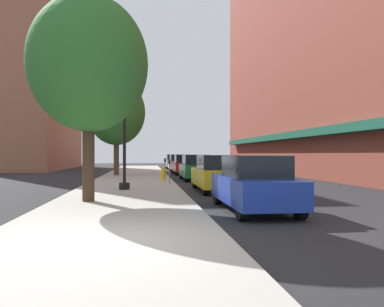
# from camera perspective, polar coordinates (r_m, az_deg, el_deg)

# --- Properties ---
(ground_plane) EXTENTS (90.00, 90.00, 0.00)m
(ground_plane) POSITION_cam_1_polar(r_m,az_deg,el_deg) (25.16, 0.28, -3.97)
(ground_plane) COLOR #232326
(sidewalk_slab) EXTENTS (4.80, 50.00, 0.12)m
(sidewalk_slab) POSITION_cam_1_polar(r_m,az_deg,el_deg) (25.96, -8.81, -3.71)
(sidewalk_slab) COLOR #A8A399
(sidewalk_slab) RESTS_ON ground
(building_right_brick) EXTENTS (6.80, 40.00, 23.05)m
(building_right_brick) POSITION_cam_1_polar(r_m,az_deg,el_deg) (33.65, 19.10, 16.85)
(building_right_brick) COLOR brown
(building_right_brick) RESTS_ON ground
(building_far_background) EXTENTS (6.80, 18.00, 21.33)m
(building_far_background) POSITION_cam_1_polar(r_m,az_deg,el_deg) (46.32, -22.11, 11.05)
(building_far_background) COLOR #9E6047
(building_far_background) RESTS_ON ground
(lamppost) EXTENTS (0.48, 0.48, 5.90)m
(lamppost) POSITION_cam_1_polar(r_m,az_deg,el_deg) (17.05, -10.29, 4.95)
(lamppost) COLOR black
(lamppost) RESTS_ON sidewalk_slab
(fire_hydrant) EXTENTS (0.33, 0.26, 0.79)m
(fire_hydrant) POSITION_cam_1_polar(r_m,az_deg,el_deg) (22.23, -4.42, -3.14)
(fire_hydrant) COLOR gold
(fire_hydrant) RESTS_ON sidewalk_slab
(parking_meter_near) EXTENTS (0.14, 0.09, 1.31)m
(parking_meter_near) POSITION_cam_1_polar(r_m,az_deg,el_deg) (20.18, -3.48, -2.23)
(parking_meter_near) COLOR slate
(parking_meter_near) RESTS_ON sidewalk_slab
(parking_meter_far) EXTENTS (0.14, 0.09, 1.31)m
(parking_meter_far) POSITION_cam_1_polar(r_m,az_deg,el_deg) (24.60, -4.13, -1.84)
(parking_meter_far) COLOR slate
(parking_meter_far) RESTS_ON sidewalk_slab
(tree_near) EXTENTS (3.99, 3.99, 6.93)m
(tree_near) POSITION_cam_1_polar(r_m,az_deg,el_deg) (13.37, -15.53, 13.00)
(tree_near) COLOR #422D1E
(tree_near) RESTS_ON sidewalk_slab
(tree_mid) EXTENTS (4.34, 4.34, 7.24)m
(tree_mid) POSITION_cam_1_polar(r_m,az_deg,el_deg) (28.85, -11.48, 6.19)
(tree_mid) COLOR #4C3823
(tree_mid) RESTS_ON sidewalk_slab
(car_blue) EXTENTS (1.80, 4.30, 1.66)m
(car_blue) POSITION_cam_1_polar(r_m,az_deg,el_deg) (11.36, 9.43, -4.63)
(car_blue) COLOR black
(car_blue) RESTS_ON ground
(car_yellow) EXTENTS (1.80, 4.30, 1.66)m
(car_yellow) POSITION_cam_1_polar(r_m,az_deg,el_deg) (17.12, 3.76, -3.09)
(car_yellow) COLOR black
(car_yellow) RESTS_ON ground
(car_green) EXTENTS (1.80, 4.30, 1.66)m
(car_green) POSITION_cam_1_polar(r_m,az_deg,el_deg) (24.22, 0.56, -2.20)
(car_green) COLOR black
(car_green) RESTS_ON ground
(car_red) EXTENTS (1.80, 4.30, 1.66)m
(car_red) POSITION_cam_1_polar(r_m,az_deg,el_deg) (31.21, -1.16, -1.72)
(car_red) COLOR black
(car_red) RESTS_ON ground
(car_white) EXTENTS (1.80, 4.30, 1.66)m
(car_white) POSITION_cam_1_polar(r_m,az_deg,el_deg) (37.20, -2.12, -1.46)
(car_white) COLOR black
(car_white) RESTS_ON ground
(car_silver) EXTENTS (1.80, 4.30, 1.66)m
(car_silver) POSITION_cam_1_polar(r_m,az_deg,el_deg) (43.66, -2.85, -1.25)
(car_silver) COLOR black
(car_silver) RESTS_ON ground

